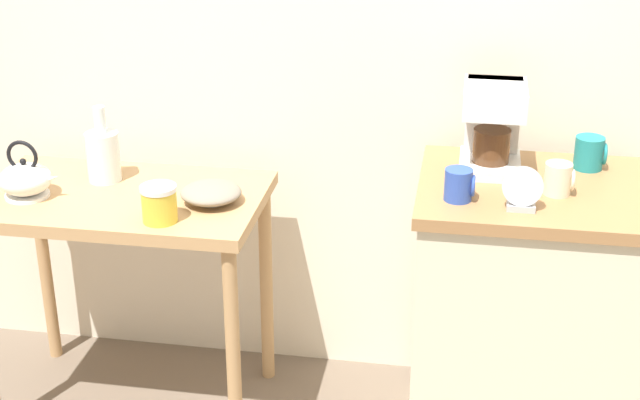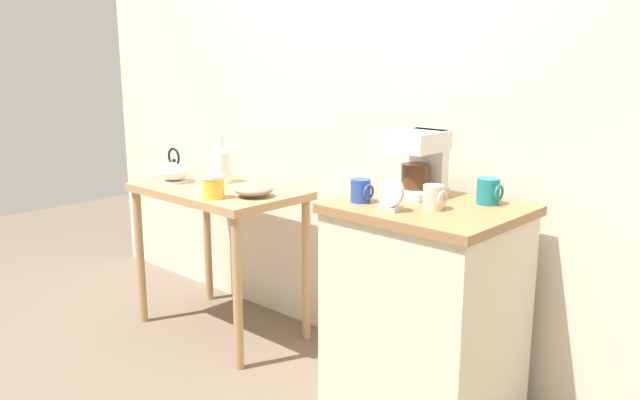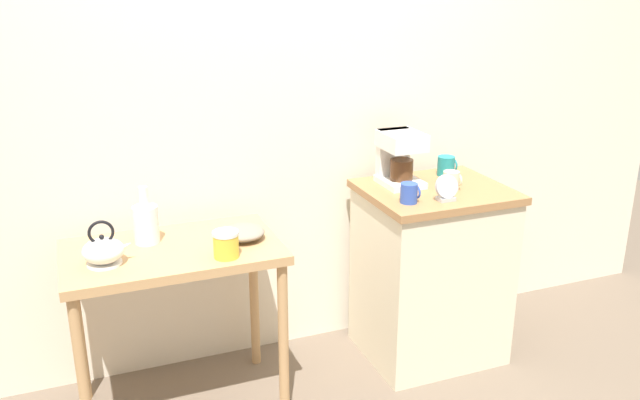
{
  "view_description": "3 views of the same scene",
  "coord_description": "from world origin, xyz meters",
  "px_view_note": "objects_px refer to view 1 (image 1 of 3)",
  "views": [
    {
      "loc": [
        0.43,
        -2.46,
        1.91
      ],
      "look_at": [
        0.02,
        0.0,
        0.82
      ],
      "focal_mm": 52.12,
      "sensor_mm": 36.0,
      "label": 1
    },
    {
      "loc": [
        1.98,
        -1.99,
        1.45
      ],
      "look_at": [
        0.11,
        0.02,
        0.83
      ],
      "focal_mm": 36.85,
      "sensor_mm": 36.0,
      "label": 2
    },
    {
      "loc": [
        -0.97,
        -2.54,
        1.86
      ],
      "look_at": [
        0.02,
        -0.0,
        0.92
      ],
      "focal_mm": 37.26,
      "sensor_mm": 36.0,
      "label": 3
    }
  ],
  "objects_px": {
    "mug_blue": "(459,185)",
    "table_clock": "(522,191)",
    "bowl_stoneware": "(211,193)",
    "mug_dark_teal": "(590,153)",
    "teakettle": "(26,179)",
    "glass_carafe_vase": "(103,155)",
    "mug_small_cream": "(559,179)",
    "coffee_maker": "(493,122)",
    "canister_enamel": "(159,204)"
  },
  "relations": [
    {
      "from": "glass_carafe_vase",
      "to": "mug_dark_teal",
      "type": "distance_m",
      "value": 1.51
    },
    {
      "from": "mug_small_cream",
      "to": "mug_dark_teal",
      "type": "distance_m",
      "value": 0.24
    },
    {
      "from": "glass_carafe_vase",
      "to": "mug_blue",
      "type": "relative_size",
      "value": 2.74
    },
    {
      "from": "teakettle",
      "to": "table_clock",
      "type": "xyz_separation_m",
      "value": [
        1.48,
        -0.09,
        0.1
      ]
    },
    {
      "from": "coffee_maker",
      "to": "mug_small_cream",
      "type": "xyz_separation_m",
      "value": [
        0.19,
        -0.18,
        -0.1
      ]
    },
    {
      "from": "mug_blue",
      "to": "table_clock",
      "type": "relative_size",
      "value": 0.74
    },
    {
      "from": "mug_small_cream",
      "to": "mug_blue",
      "type": "bearing_deg",
      "value": -162.04
    },
    {
      "from": "bowl_stoneware",
      "to": "glass_carafe_vase",
      "type": "height_order",
      "value": "glass_carafe_vase"
    },
    {
      "from": "bowl_stoneware",
      "to": "teakettle",
      "type": "height_order",
      "value": "teakettle"
    },
    {
      "from": "glass_carafe_vase",
      "to": "coffee_maker",
      "type": "bearing_deg",
      "value": 2.25
    },
    {
      "from": "bowl_stoneware",
      "to": "mug_dark_teal",
      "type": "relative_size",
      "value": 1.88
    },
    {
      "from": "coffee_maker",
      "to": "mug_small_cream",
      "type": "distance_m",
      "value": 0.28
    },
    {
      "from": "bowl_stoneware",
      "to": "glass_carafe_vase",
      "type": "relative_size",
      "value": 0.75
    },
    {
      "from": "glass_carafe_vase",
      "to": "mug_small_cream",
      "type": "relative_size",
      "value": 2.7
    },
    {
      "from": "mug_small_cream",
      "to": "glass_carafe_vase",
      "type": "bearing_deg",
      "value": 174.61
    },
    {
      "from": "mug_blue",
      "to": "mug_dark_teal",
      "type": "distance_m",
      "value": 0.48
    },
    {
      "from": "teakettle",
      "to": "glass_carafe_vase",
      "type": "relative_size",
      "value": 0.79
    },
    {
      "from": "glass_carafe_vase",
      "to": "mug_dark_teal",
      "type": "height_order",
      "value": "glass_carafe_vase"
    },
    {
      "from": "bowl_stoneware",
      "to": "coffee_maker",
      "type": "bearing_deg",
      "value": 11.36
    },
    {
      "from": "table_clock",
      "to": "teakettle",
      "type": "bearing_deg",
      "value": 176.54
    },
    {
      "from": "teakettle",
      "to": "mug_blue",
      "type": "distance_m",
      "value": 1.31
    },
    {
      "from": "canister_enamel",
      "to": "coffee_maker",
      "type": "distance_m",
      "value": 1.01
    },
    {
      "from": "bowl_stoneware",
      "to": "canister_enamel",
      "type": "relative_size",
      "value": 1.69
    },
    {
      "from": "coffee_maker",
      "to": "glass_carafe_vase",
      "type": "bearing_deg",
      "value": -177.75
    },
    {
      "from": "mug_blue",
      "to": "mug_small_cream",
      "type": "relative_size",
      "value": 0.99
    },
    {
      "from": "teakettle",
      "to": "canister_enamel",
      "type": "relative_size",
      "value": 1.78
    },
    {
      "from": "teakettle",
      "to": "coffee_maker",
      "type": "xyz_separation_m",
      "value": [
        1.39,
        0.21,
        0.19
      ]
    },
    {
      "from": "glass_carafe_vase",
      "to": "canister_enamel",
      "type": "xyz_separation_m",
      "value": [
        0.28,
        -0.27,
        -0.03
      ]
    },
    {
      "from": "glass_carafe_vase",
      "to": "table_clock",
      "type": "xyz_separation_m",
      "value": [
        1.29,
        -0.26,
        0.07
      ]
    },
    {
      "from": "table_clock",
      "to": "mug_dark_teal",
      "type": "bearing_deg",
      "value": 58.47
    },
    {
      "from": "bowl_stoneware",
      "to": "teakettle",
      "type": "bearing_deg",
      "value": -175.11
    },
    {
      "from": "canister_enamel",
      "to": "mug_small_cream",
      "type": "height_order",
      "value": "mug_small_cream"
    },
    {
      "from": "coffee_maker",
      "to": "mug_dark_teal",
      "type": "height_order",
      "value": "coffee_maker"
    },
    {
      "from": "teakettle",
      "to": "coffee_maker",
      "type": "bearing_deg",
      "value": 8.74
    },
    {
      "from": "bowl_stoneware",
      "to": "mug_dark_teal",
      "type": "xyz_separation_m",
      "value": [
        1.12,
        0.2,
        0.12
      ]
    },
    {
      "from": "glass_carafe_vase",
      "to": "coffee_maker",
      "type": "xyz_separation_m",
      "value": [
        1.21,
        0.05,
        0.16
      ]
    },
    {
      "from": "teakettle",
      "to": "mug_dark_teal",
      "type": "height_order",
      "value": "mug_dark_teal"
    },
    {
      "from": "glass_carafe_vase",
      "to": "bowl_stoneware",
      "type": "bearing_deg",
      "value": -17.05
    },
    {
      "from": "coffee_maker",
      "to": "table_clock",
      "type": "distance_m",
      "value": 0.33
    },
    {
      "from": "mug_dark_teal",
      "to": "bowl_stoneware",
      "type": "bearing_deg",
      "value": -169.77
    },
    {
      "from": "teakettle",
      "to": "glass_carafe_vase",
      "type": "height_order",
      "value": "glass_carafe_vase"
    },
    {
      "from": "teakettle",
      "to": "mug_blue",
      "type": "height_order",
      "value": "mug_blue"
    },
    {
      "from": "glass_carafe_vase",
      "to": "mug_small_cream",
      "type": "bearing_deg",
      "value": -5.39
    },
    {
      "from": "bowl_stoneware",
      "to": "mug_blue",
      "type": "height_order",
      "value": "mug_blue"
    },
    {
      "from": "mug_small_cream",
      "to": "table_clock",
      "type": "relative_size",
      "value": 0.75
    },
    {
      "from": "mug_blue",
      "to": "mug_small_cream",
      "type": "bearing_deg",
      "value": 17.96
    },
    {
      "from": "teakettle",
      "to": "mug_blue",
      "type": "bearing_deg",
      "value": -2.34
    },
    {
      "from": "canister_enamel",
      "to": "mug_blue",
      "type": "bearing_deg",
      "value": 3.43
    },
    {
      "from": "canister_enamel",
      "to": "table_clock",
      "type": "bearing_deg",
      "value": 0.85
    },
    {
      "from": "glass_carafe_vase",
      "to": "canister_enamel",
      "type": "distance_m",
      "value": 0.39
    }
  ]
}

